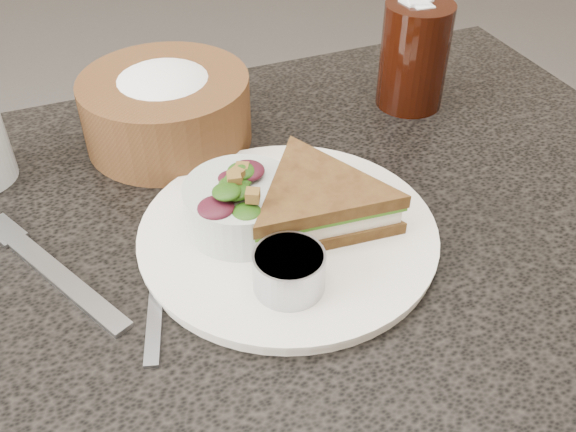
% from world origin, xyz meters
% --- Properties ---
extents(dinner_plate, '(0.29, 0.29, 0.01)m').
position_xyz_m(dinner_plate, '(0.02, -0.02, 0.76)').
color(dinner_plate, silver).
rests_on(dinner_plate, dining_table).
extents(sandwich, '(0.19, 0.19, 0.05)m').
position_xyz_m(sandwich, '(0.05, -0.02, 0.79)').
color(sandwich, brown).
rests_on(sandwich, dinner_plate).
extents(salad_bowl, '(0.13, 0.13, 0.07)m').
position_xyz_m(salad_bowl, '(-0.02, 0.01, 0.80)').
color(salad_bowl, '#A8B3AE').
rests_on(salad_bowl, dinner_plate).
extents(dressing_ramekin, '(0.07, 0.07, 0.04)m').
position_xyz_m(dressing_ramekin, '(-0.01, -0.09, 0.78)').
color(dressing_ramekin, '#A0A3AB').
rests_on(dressing_ramekin, dinner_plate).
extents(orange_wedge, '(0.09, 0.09, 0.03)m').
position_xyz_m(orange_wedge, '(0.03, 0.03, 0.78)').
color(orange_wedge, orange).
rests_on(orange_wedge, dinner_plate).
extents(fork, '(0.11, 0.19, 0.01)m').
position_xyz_m(fork, '(-0.20, 0.01, 0.75)').
color(fork, '#A4A6AB').
rests_on(fork, dining_table).
extents(knife, '(0.07, 0.19, 0.00)m').
position_xyz_m(knife, '(-0.12, -0.03, 0.75)').
color(knife, gray).
rests_on(knife, dining_table).
extents(bread_basket, '(0.24, 0.24, 0.11)m').
position_xyz_m(bread_basket, '(-0.05, 0.21, 0.81)').
color(bread_basket, brown).
rests_on(bread_basket, dining_table).
extents(cola_glass, '(0.11, 0.11, 0.15)m').
position_xyz_m(cola_glass, '(0.27, 0.18, 0.82)').
color(cola_glass, black).
rests_on(cola_glass, dining_table).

